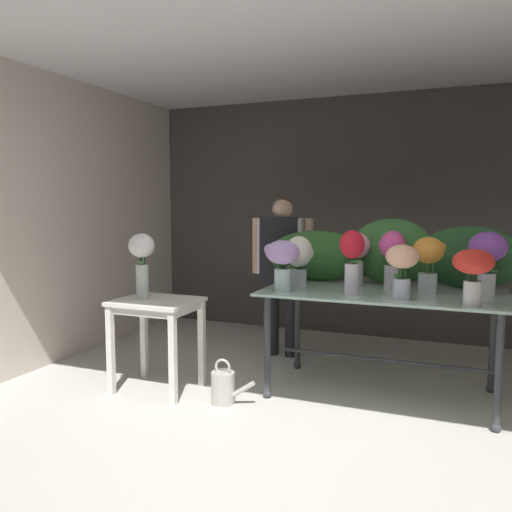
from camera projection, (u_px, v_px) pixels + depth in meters
name	position (u px, v px, depth m)	size (l,w,h in m)	color
ground_plane	(314.00, 385.00, 4.28)	(8.19, 8.19, 0.00)	beige
wall_back	(360.00, 217.00, 5.86)	(5.03, 0.12, 2.71)	#4C4742
wall_left	(70.00, 219.00, 5.08)	(0.12, 3.84, 2.71)	beige
ceiling_slab	(318.00, 41.00, 4.00)	(5.15, 3.84, 0.12)	silver
display_table_glass	(382.00, 307.00, 3.99)	(1.82, 0.98, 0.83)	#ACCEBA
side_table_white	(157.00, 314.00, 4.13)	(0.65, 0.54, 0.74)	silver
florist	(282.00, 259.00, 5.03)	(0.63, 0.24, 1.56)	#232328
foliage_backdrop	(381.00, 255.00, 4.33)	(2.10, 0.31, 0.55)	#2D6028
vase_peach_snapdragons	(402.00, 265.00, 3.60)	(0.23, 0.23, 0.39)	silver
vase_crimson_hydrangea	(352.00, 257.00, 3.78)	(0.18, 0.18, 0.48)	silver
vase_lilac_carnations	(282.00, 259.00, 3.93)	(0.29, 0.26, 0.40)	silver
vase_blush_anemones	(357.00, 253.00, 4.21)	(0.21, 0.21, 0.44)	silver
vase_violet_freesia	(488.00, 253.00, 3.78)	(0.27, 0.27, 0.47)	silver
vase_ivory_roses	(299.00, 257.00, 4.17)	(0.23, 0.22, 0.42)	silver
vase_sunset_tulips	(428.00, 260.00, 3.84)	(0.25, 0.23, 0.43)	silver
vase_scarlet_lilies	(474.00, 268.00, 3.36)	(0.26, 0.26, 0.38)	silver
vase_fuchsia_ranunculus	(392.00, 255.00, 4.01)	(0.21, 0.20, 0.47)	silver
vase_white_roses_tall	(142.00, 258.00, 4.13)	(0.21, 0.21, 0.53)	silver
watering_can	(223.00, 387.00, 3.88)	(0.35, 0.18, 0.34)	#B7B2A8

